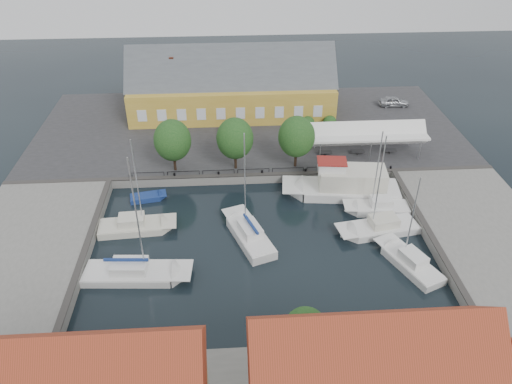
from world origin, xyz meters
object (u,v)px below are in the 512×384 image
east_boat_a (378,209)px  launch_sw (88,348)px  east_boat_c (409,263)px  east_boat_b (379,229)px  tent_canopy (368,134)px  car_silver (394,101)px  car_red (231,134)px  warehouse (227,88)px  west_boat_b (136,227)px  launch_nw (148,198)px  center_sailboat (249,236)px  trawler (345,186)px  west_boat_d (135,274)px

east_boat_a → launch_sw: size_ratio=2.25×
launch_sw → east_boat_c: bearing=15.8°
east_boat_b → east_boat_c: size_ratio=1.17×
tent_canopy → car_silver: size_ratio=3.23×
car_red → east_boat_b: size_ratio=0.40×
warehouse → west_boat_b: warehouse is taller
launch_nw → tent_canopy: bearing=14.9°
car_silver → east_boat_b: 29.83m
warehouse → east_boat_c: warehouse is taller
east_boat_a → west_boat_b: west_boat_b is taller
center_sailboat → trawler: center_sailboat is taller
warehouse → west_boat_d: west_boat_d is taller
center_sailboat → east_boat_b: size_ratio=1.03×
east_boat_a → east_boat_b: (-0.76, -3.45, -0.00)m
warehouse → car_silver: bearing=0.4°
car_silver → car_red: size_ratio=0.95×
car_red → launch_sw: car_red is taller
tent_canopy → east_boat_b: (-2.02, -14.14, -3.42)m
center_sailboat → west_boat_b: (-11.25, 2.17, -0.10)m
tent_canopy → center_sailboat: 21.17m
car_red → warehouse: bearing=77.2°
west_boat_b → launch_sw: size_ratio=2.41×
tent_canopy → trawler: 8.71m
center_sailboat → east_boat_a: center_sailboat is taller
center_sailboat → east_boat_b: bearing=1.5°
warehouse → west_boat_d: bearing=-105.0°
trawler → east_boat_b: east_boat_b is taller
center_sailboat → launch_nw: center_sailboat is taller
car_silver → launch_nw: (-33.47, -20.89, -1.65)m
tent_canopy → car_silver: (7.67, 14.03, -1.95)m
west_boat_b → launch_nw: (0.53, 5.47, -0.17)m
center_sailboat → east_boat_c: (14.38, -4.87, -0.11)m
tent_canopy → west_boat_b: bearing=-154.9°
warehouse → launch_sw: size_ratio=6.44×
launch_nw → car_red: bearing=51.3°
east_boat_b → launch_nw: (-23.78, 7.29, -0.17)m
center_sailboat → west_boat_d: size_ratio=0.92×
west_boat_b → east_boat_b: bearing=-4.3°
car_red → west_boat_d: west_boat_d is taller
west_boat_d → launch_sw: bearing=-107.5°
east_boat_b → warehouse: bearing=117.5°
tent_canopy → east_boat_c: (-0.69, -19.36, -3.42)m
trawler → launch_nw: (-21.77, 0.39, -0.93)m
tent_canopy → center_sailboat: bearing=-136.1°
tent_canopy → west_boat_b: size_ratio=1.31×
car_silver → west_boat_d: west_boat_d is taller
west_boat_d → trawler: bearing=29.2°
car_silver → trawler: (-11.70, -21.28, -0.72)m
east_boat_c → west_boat_d: 24.75m
west_boat_d → car_silver: bearing=45.1°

